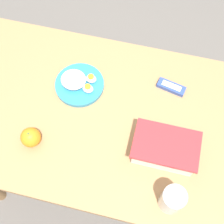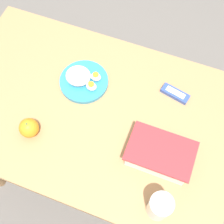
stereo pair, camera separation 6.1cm
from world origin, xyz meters
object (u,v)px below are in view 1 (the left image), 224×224
at_px(food_container, 165,149).
at_px(orange_fruit, 31,137).
at_px(rice_plate, 78,83).
at_px(drinking_glass, 172,200).
at_px(candy_bar, 171,87).

height_order(food_container, orange_fruit, food_container).
relative_size(rice_plate, drinking_glass, 1.66).
height_order(orange_fruit, candy_bar, orange_fruit).
bearing_deg(food_container, rice_plate, -27.50).
xyz_separation_m(orange_fruit, rice_plate, (-0.10, -0.26, -0.01)).
relative_size(orange_fruit, rice_plate, 0.37).
bearing_deg(rice_plate, candy_bar, -168.10).
relative_size(food_container, rice_plate, 1.17).
xyz_separation_m(orange_fruit, drinking_glass, (-0.52, 0.10, 0.02)).
xyz_separation_m(candy_bar, drinking_glass, (-0.06, 0.44, 0.05)).
relative_size(orange_fruit, candy_bar, 0.62).
height_order(food_container, candy_bar, food_container).
bearing_deg(orange_fruit, candy_bar, -143.29).
xyz_separation_m(food_container, candy_bar, (0.01, -0.27, -0.03)).
distance_m(rice_plate, drinking_glass, 0.56).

